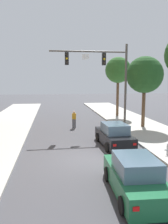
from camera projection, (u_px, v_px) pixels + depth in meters
name	position (u px, v px, depth m)	size (l,w,h in m)	color
ground_plane	(88.00, 159.00, 13.09)	(120.00, 120.00, 0.00)	#424247
traffic_signal_mast	(105.00, 70.00, 19.75)	(6.84, 0.38, 7.50)	#514C47
car_lead_black	(114.00, 136.00, 15.54)	(1.96, 4.30, 1.60)	black
car_following_green	(135.00, 177.00, 8.91)	(1.98, 4.31, 1.60)	#1E663D
pedestrian_crossing_road	(74.00, 118.00, 21.35)	(0.36, 0.22, 1.64)	#333338
street_tree_second	(145.00, 75.00, 20.77)	(3.38, 3.38, 6.54)	brown
street_tree_third	(118.00, 70.00, 27.08)	(3.10, 3.10, 7.11)	brown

